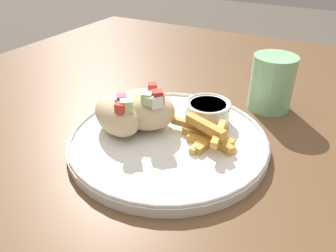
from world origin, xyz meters
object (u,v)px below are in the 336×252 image
Objects in this scene: plate at (168,139)px; water_glass at (271,85)px; pita_sandwich_far at (145,109)px; pita_sandwich_near at (117,115)px; fries_pile at (208,134)px; sauce_ramekin at (206,110)px.

water_glass is (0.11, 0.20, 0.04)m from plate.
pita_sandwich_far reaches higher than plate.
fries_pile is at bearing 46.60° from pita_sandwich_near.
pita_sandwich_far is at bearing -129.31° from water_glass.
pita_sandwich_far is 1.03× the size of water_glass.
pita_sandwich_far is (-0.05, 0.01, 0.04)m from plate.
plate is 0.08m from sauce_ramekin.
sauce_ramekin is at bearing 67.75° from plate.
pita_sandwich_near is at bearing -137.88° from sauce_ramekin.
fries_pile is (0.10, 0.01, -0.02)m from pita_sandwich_far.
plate is 0.09m from pita_sandwich_near.
pita_sandwich_far reaches higher than sauce_ramekin.
sauce_ramekin is (0.03, 0.08, 0.02)m from plate.
fries_pile is at bearing 21.07° from plate.
pita_sandwich_near reaches higher than plate.
fries_pile is 1.09× the size of water_glass.
water_glass reaches higher than plate.
pita_sandwich_far is 1.37× the size of sauce_ramekin.
fries_pile is (0.13, 0.04, -0.02)m from pita_sandwich_near.
plate is at bearing -12.52° from pita_sandwich_far.
water_glass is at bearing 74.39° from fries_pile.
water_glass reaches higher than pita_sandwich_far.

